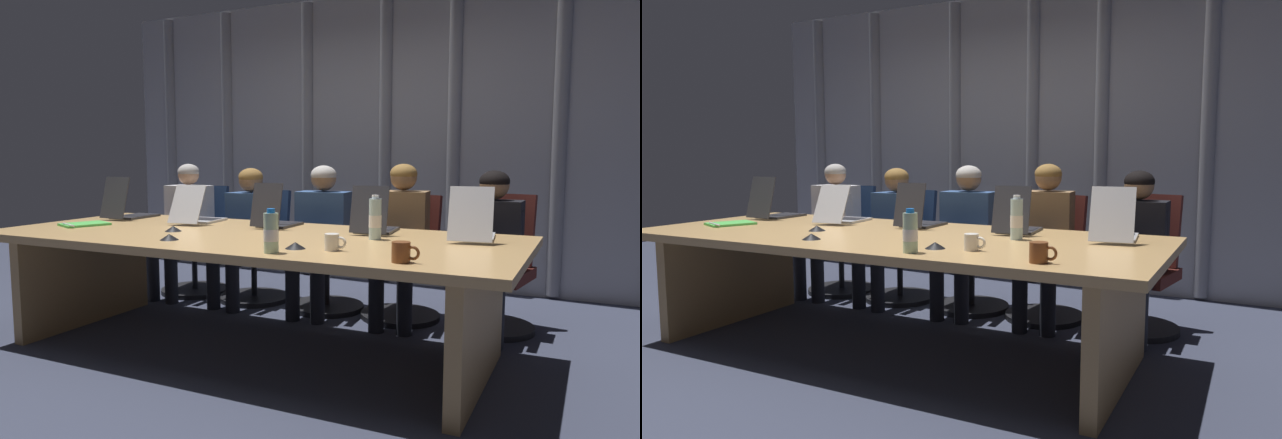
# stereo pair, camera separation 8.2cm
# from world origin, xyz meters

# --- Properties ---
(ground_plane) EXTENTS (11.51, 11.51, 0.00)m
(ground_plane) POSITION_xyz_m (0.00, 0.00, 0.00)
(ground_plane) COLOR #383D51
(conference_table) EXTENTS (3.34, 1.37, 0.75)m
(conference_table) POSITION_xyz_m (0.00, 0.00, 0.59)
(conference_table) COLOR tan
(conference_table) RESTS_ON ground_plane
(curtain_backdrop) EXTENTS (5.76, 0.17, 2.76)m
(curtain_backdrop) POSITION_xyz_m (-0.00, 2.31, 1.38)
(curtain_backdrop) COLOR #9999A0
(curtain_backdrop) RESTS_ON ground_plane
(laptop_left_end) EXTENTS (0.24, 0.44, 0.33)m
(laptop_left_end) POSITION_xyz_m (-1.34, 0.36, 0.81)
(laptop_left_end) COLOR #2D2D33
(laptop_left_end) RESTS_ON conference_table
(laptop_left_mid) EXTENTS (0.29, 0.47, 0.28)m
(laptop_left_mid) POSITION_xyz_m (-0.67, 0.36, 0.80)
(laptop_left_mid) COLOR #BCBCC1
(laptop_left_mid) RESTS_ON conference_table
(laptop_center) EXTENTS (0.22, 0.39, 0.31)m
(laptop_center) POSITION_xyz_m (-0.03, 0.39, 0.81)
(laptop_center) COLOR #2D2D33
(laptop_center) RESTS_ON conference_table
(laptop_right_mid) EXTENTS (0.27, 0.42, 0.30)m
(laptop_right_mid) POSITION_xyz_m (0.68, 0.41, 0.81)
(laptop_right_mid) COLOR #2D2D33
(laptop_right_mid) RESTS_ON conference_table
(laptop_right_end) EXTENTS (0.30, 0.49, 0.32)m
(laptop_right_end) POSITION_xyz_m (1.31, 0.37, 0.81)
(laptop_right_end) COLOR #BCBCC1
(laptop_right_end) RESTS_ON conference_table
(office_chair_left_end) EXTENTS (0.60, 0.61, 0.96)m
(office_chair_left_end) POSITION_xyz_m (-1.31, 1.16, 0.35)
(office_chair_left_end) COLOR navy
(office_chair_left_end) RESTS_ON ground_plane
(office_chair_left_mid) EXTENTS (0.60, 0.60, 0.94)m
(office_chair_left_mid) POSITION_xyz_m (-0.67, 1.16, 0.34)
(office_chair_left_mid) COLOR navy
(office_chair_left_mid) RESTS_ON ground_plane
(office_chair_center) EXTENTS (0.60, 0.60, 0.89)m
(office_chair_center) POSITION_xyz_m (0.02, 1.16, 0.33)
(office_chair_center) COLOR black
(office_chair_center) RESTS_ON ground_plane
(office_chair_right_mid) EXTENTS (0.60, 0.60, 0.93)m
(office_chair_right_mid) POSITION_xyz_m (0.64, 1.16, 0.34)
(office_chair_right_mid) COLOR #511E19
(office_chair_right_mid) RESTS_ON ground_plane
(office_chair_right_end) EXTENTS (0.60, 0.61, 0.96)m
(office_chair_right_end) POSITION_xyz_m (1.32, 1.16, 0.35)
(office_chair_right_end) COLOR #511E19
(office_chair_right_end) RESTS_ON ground_plane
(person_left_end) EXTENTS (0.40, 0.55, 1.16)m
(person_left_end) POSITION_xyz_m (-1.33, 1.01, 0.65)
(person_left_end) COLOR silver
(person_left_end) RESTS_ON ground_plane
(person_left_mid) EXTENTS (0.44, 0.57, 1.13)m
(person_left_mid) POSITION_xyz_m (-0.68, 1.01, 0.65)
(person_left_mid) COLOR #335184
(person_left_mid) RESTS_ON ground_plane
(person_center) EXTENTS (0.45, 0.57, 1.16)m
(person_center) POSITION_xyz_m (0.00, 1.01, 0.66)
(person_center) COLOR #335184
(person_center) RESTS_ON ground_plane
(person_right_mid) EXTENTS (0.41, 0.57, 1.18)m
(person_right_mid) POSITION_xyz_m (0.66, 1.01, 0.66)
(person_right_mid) COLOR olive
(person_right_mid) RESTS_ON ground_plane
(person_right_end) EXTENTS (0.40, 0.55, 1.13)m
(person_right_end) POSITION_xyz_m (1.31, 1.01, 0.65)
(person_right_end) COLOR black
(person_right_end) RESTS_ON ground_plane
(water_bottle_primary) EXTENTS (0.07, 0.07, 0.26)m
(water_bottle_primary) POSITION_xyz_m (0.79, 0.13, 0.87)
(water_bottle_primary) COLOR silver
(water_bottle_primary) RESTS_ON conference_table
(water_bottle_secondary) EXTENTS (0.08, 0.08, 0.23)m
(water_bottle_secondary) POSITION_xyz_m (0.48, -0.54, 0.85)
(water_bottle_secondary) COLOR #ADD1B2
(water_bottle_secondary) RESTS_ON conference_table
(coffee_mug_near) EXTENTS (0.12, 0.08, 0.09)m
(coffee_mug_near) POSITION_xyz_m (0.73, -0.34, 0.79)
(coffee_mug_near) COLOR white
(coffee_mug_near) RESTS_ON conference_table
(coffee_mug_far) EXTENTS (0.13, 0.09, 0.10)m
(coffee_mug_far) POSITION_xyz_m (1.16, -0.51, 0.80)
(coffee_mug_far) COLOR brown
(coffee_mug_far) RESTS_ON conference_table
(conference_mic_left_side) EXTENTS (0.11, 0.11, 0.03)m
(conference_mic_left_side) POSITION_xyz_m (-0.52, -0.10, 0.76)
(conference_mic_left_side) COLOR black
(conference_mic_left_side) RESTS_ON conference_table
(conference_mic_middle) EXTENTS (0.11, 0.11, 0.03)m
(conference_mic_middle) POSITION_xyz_m (0.53, -0.37, 0.76)
(conference_mic_middle) COLOR black
(conference_mic_middle) RESTS_ON conference_table
(conference_mic_right_side) EXTENTS (0.11, 0.11, 0.03)m
(conference_mic_right_side) POSITION_xyz_m (-0.29, -0.41, 0.76)
(conference_mic_right_side) COLOR black
(conference_mic_right_side) RESTS_ON conference_table
(spiral_notepad) EXTENTS (0.32, 0.36, 0.03)m
(spiral_notepad) POSITION_xyz_m (-1.29, -0.12, 0.76)
(spiral_notepad) COLOR #4CB74C
(spiral_notepad) RESTS_ON conference_table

